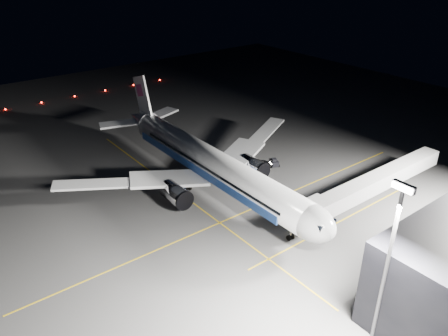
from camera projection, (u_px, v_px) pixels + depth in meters
ground at (213, 189)px, 83.29m from camera, size 200.00×200.00×0.00m
guide_line_main at (247, 211)px, 76.22m from camera, size 0.25×80.00×0.01m
guide_line_cross at (187, 198)px, 80.03m from camera, size 70.00×0.25×0.01m
guide_line_side at (339, 222)px, 73.18m from camera, size 0.25×40.00×0.01m
airliner at (210, 162)px, 81.71m from camera, size 61.48×54.22×16.64m
jet_bridge at (372, 184)px, 75.49m from camera, size 3.60×34.40×6.30m
floodlight_mast_south at (390, 252)px, 46.16m from camera, size 2.40×0.67×20.70m
taxiway_lights at (75, 96)px, 134.06m from camera, size 0.44×60.44×0.44m
service_truck at (375, 300)px, 55.01m from camera, size 5.61×3.90×2.68m
baggage_tug at (274, 162)px, 91.66m from camera, size 2.81×2.57×1.67m
safety_cone_a at (211, 169)px, 89.80m from camera, size 0.45×0.45×0.67m
safety_cone_b at (265, 181)px, 85.15m from camera, size 0.44×0.44×0.66m
safety_cone_c at (236, 172)px, 89.00m from camera, size 0.35×0.35×0.53m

